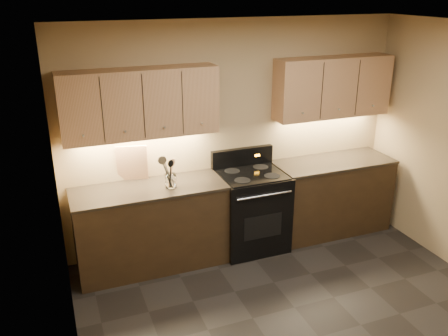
# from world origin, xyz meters

# --- Properties ---
(ceiling) EXTENTS (4.00, 4.00, 0.00)m
(ceiling) POSITION_xyz_m (0.00, 0.00, 2.60)
(ceiling) COLOR silver
(ceiling) RESTS_ON wall_back
(wall_back) EXTENTS (4.00, 0.04, 2.60)m
(wall_back) POSITION_xyz_m (0.00, 2.00, 1.30)
(wall_back) COLOR tan
(wall_back) RESTS_ON ground
(wall_left) EXTENTS (0.04, 4.00, 2.60)m
(wall_left) POSITION_xyz_m (-2.00, 0.00, 1.30)
(wall_left) COLOR tan
(wall_left) RESTS_ON ground
(counter_left) EXTENTS (1.62, 0.62, 0.93)m
(counter_left) POSITION_xyz_m (-1.10, 1.70, 0.47)
(counter_left) COLOR black
(counter_left) RESTS_ON ground
(counter_right) EXTENTS (1.46, 0.62, 0.93)m
(counter_right) POSITION_xyz_m (1.18, 1.70, 0.47)
(counter_right) COLOR black
(counter_right) RESTS_ON ground
(stove) EXTENTS (0.76, 0.68, 1.14)m
(stove) POSITION_xyz_m (0.08, 1.68, 0.48)
(stove) COLOR black
(stove) RESTS_ON ground
(upper_cab_left) EXTENTS (1.60, 0.30, 0.70)m
(upper_cab_left) POSITION_xyz_m (-1.10, 1.85, 1.80)
(upper_cab_left) COLOR tan
(upper_cab_left) RESTS_ON wall_back
(upper_cab_right) EXTENTS (1.44, 0.30, 0.70)m
(upper_cab_right) POSITION_xyz_m (1.18, 1.85, 1.80)
(upper_cab_right) COLOR tan
(upper_cab_right) RESTS_ON wall_back
(outlet_plate) EXTENTS (0.08, 0.01, 0.12)m
(outlet_plate) POSITION_xyz_m (-1.30, 1.99, 1.12)
(outlet_plate) COLOR #B2B5BA
(outlet_plate) RESTS_ON wall_back
(utensil_crock) EXTENTS (0.15, 0.15, 0.15)m
(utensil_crock) POSITION_xyz_m (-0.87, 1.63, 1.00)
(utensil_crock) COLOR white
(utensil_crock) RESTS_ON counter_left
(cutting_board) EXTENTS (0.34, 0.17, 0.41)m
(cutting_board) POSITION_xyz_m (-1.21, 1.95, 1.13)
(cutting_board) COLOR tan
(cutting_board) RESTS_ON counter_left
(wooden_spoon) EXTENTS (0.13, 0.12, 0.29)m
(wooden_spoon) POSITION_xyz_m (-0.89, 1.63, 1.09)
(wooden_spoon) COLOR tan
(wooden_spoon) RESTS_ON utensil_crock
(black_spoon) EXTENTS (0.06, 0.13, 0.32)m
(black_spoon) POSITION_xyz_m (-0.88, 1.64, 1.10)
(black_spoon) COLOR black
(black_spoon) RESTS_ON utensil_crock
(black_turner) EXTENTS (0.19, 0.18, 0.35)m
(black_turner) POSITION_xyz_m (-0.87, 1.62, 1.11)
(black_turner) COLOR black
(black_turner) RESTS_ON utensil_crock
(steel_spatula) EXTENTS (0.20, 0.14, 0.36)m
(steel_spatula) POSITION_xyz_m (-0.84, 1.64, 1.12)
(steel_spatula) COLOR silver
(steel_spatula) RESTS_ON utensil_crock
(steel_skimmer) EXTENTS (0.21, 0.11, 0.35)m
(steel_skimmer) POSITION_xyz_m (-0.85, 1.61, 1.12)
(steel_skimmer) COLOR silver
(steel_skimmer) RESTS_ON utensil_crock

